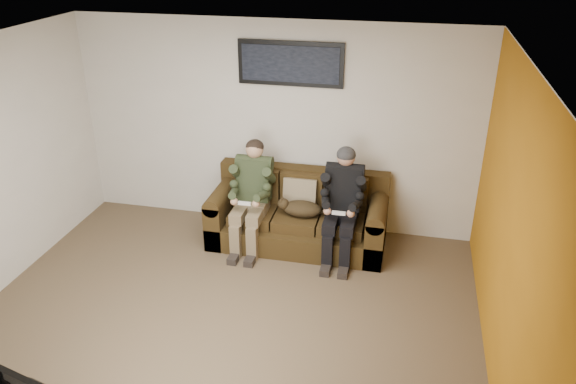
% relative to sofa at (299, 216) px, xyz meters
% --- Properties ---
extents(floor, '(5.00, 5.00, 0.00)m').
position_rel_sofa_xyz_m(floor, '(-0.41, -1.83, -0.33)').
color(floor, brown).
rests_on(floor, ground).
extents(ceiling, '(5.00, 5.00, 0.00)m').
position_rel_sofa_xyz_m(ceiling, '(-0.41, -1.83, 2.27)').
color(ceiling, silver).
rests_on(ceiling, ground).
extents(wall_back, '(5.00, 0.00, 5.00)m').
position_rel_sofa_xyz_m(wall_back, '(-0.41, 0.42, 0.97)').
color(wall_back, beige).
rests_on(wall_back, ground).
extents(wall_right, '(0.00, 4.50, 4.50)m').
position_rel_sofa_xyz_m(wall_right, '(2.09, -1.83, 0.97)').
color(wall_right, beige).
rests_on(wall_right, ground).
extents(accent_wall_right, '(0.00, 4.50, 4.50)m').
position_rel_sofa_xyz_m(accent_wall_right, '(2.08, -1.83, 0.97)').
color(accent_wall_right, '#AD6911').
rests_on(accent_wall_right, ground).
extents(sofa, '(2.11, 0.91, 0.86)m').
position_rel_sofa_xyz_m(sofa, '(0.00, 0.00, 0.00)').
color(sofa, '#392811').
rests_on(sofa, ground).
extents(throw_pillow, '(0.40, 0.19, 0.40)m').
position_rel_sofa_xyz_m(throw_pillow, '(-0.00, 0.04, 0.29)').
color(throw_pillow, '#877658').
rests_on(throw_pillow, sofa).
extents(throw_blanket, '(0.43, 0.21, 0.08)m').
position_rel_sofa_xyz_m(throw_blanket, '(-0.64, 0.26, 0.54)').
color(throw_blanket, tan).
rests_on(throw_blanket, sofa).
extents(person_left, '(0.51, 0.87, 1.28)m').
position_rel_sofa_xyz_m(person_left, '(-0.54, -0.18, 0.39)').
color(person_left, '#79674B').
rests_on(person_left, sofa).
extents(person_right, '(0.51, 0.86, 1.29)m').
position_rel_sofa_xyz_m(person_right, '(0.54, -0.18, 0.39)').
color(person_right, black).
rests_on(person_right, sofa).
extents(cat, '(0.66, 0.26, 0.24)m').
position_rel_sofa_xyz_m(cat, '(0.05, -0.16, 0.20)').
color(cat, '#3F2F18').
rests_on(cat, sofa).
extents(framed_poster, '(1.25, 0.05, 0.52)m').
position_rel_sofa_xyz_m(framed_poster, '(-0.20, 0.39, 1.77)').
color(framed_poster, black).
rests_on(framed_poster, wall_back).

